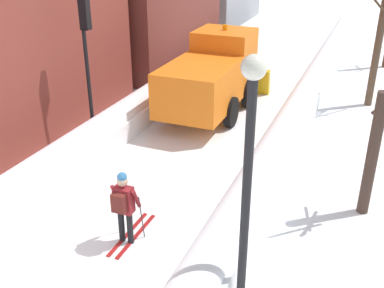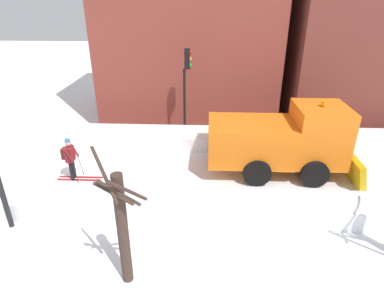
% 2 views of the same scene
% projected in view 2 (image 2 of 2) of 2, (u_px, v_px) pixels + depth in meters
% --- Properties ---
extents(ground_plane, '(80.00, 80.00, 0.00)m').
position_uv_depth(ground_plane, '(280.00, 178.00, 13.22)').
color(ground_plane, white).
extents(snowbank_left, '(1.10, 36.00, 1.14)m').
position_uv_depth(snowbank_left, '(270.00, 139.00, 15.45)').
color(snowbank_left, white).
rests_on(snowbank_left, ground).
extents(snowbank_right, '(1.10, 36.00, 1.13)m').
position_uv_depth(snowbank_right, '(299.00, 207.00, 10.55)').
color(snowbank_right, white).
rests_on(snowbank_right, ground).
extents(building_brick_mid, '(8.17, 9.17, 10.60)m').
position_uv_depth(building_brick_mid, '(369.00, 24.00, 17.89)').
color(building_brick_mid, brown).
rests_on(building_brick_mid, ground).
extents(plow_truck, '(3.20, 5.98, 3.12)m').
position_uv_depth(plow_truck, '(283.00, 139.00, 13.10)').
color(plow_truck, orange).
rests_on(plow_truck, ground).
extents(skier, '(0.62, 1.80, 1.81)m').
position_uv_depth(skier, '(70.00, 157.00, 12.74)').
color(skier, black).
rests_on(skier, ground).
extents(traffic_light_pole, '(0.28, 0.42, 4.63)m').
position_uv_depth(traffic_light_pole, '(186.00, 80.00, 14.92)').
color(traffic_light_pole, black).
rests_on(traffic_light_pole, ground).
extents(bare_tree_near, '(0.83, 1.17, 3.89)m').
position_uv_depth(bare_tree_near, '(122.00, 227.00, 7.79)').
color(bare_tree_near, '#413027').
rests_on(bare_tree_near, ground).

